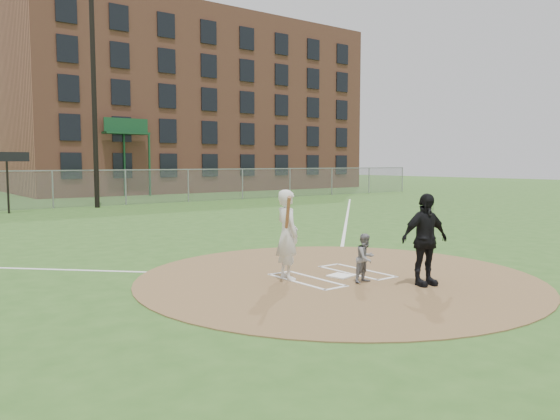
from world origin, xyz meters
TOP-DOWN VIEW (x-y plane):
  - ground at (0.00, 0.00)m, footprint 140.00×140.00m
  - dirt_circle at (0.00, 0.00)m, footprint 8.40×8.40m
  - home_plate at (0.08, -0.01)m, footprint 0.53×0.53m
  - foul_line_first at (9.00, 9.00)m, footprint 17.04×17.04m
  - catcher at (0.09, -0.73)m, footprint 0.53×0.43m
  - umpire at (0.84, -1.59)m, footprint 1.13×0.66m
  - batters_boxes at (0.00, 0.15)m, footprint 2.08×1.88m
  - batter_at_plate at (-0.96, 0.48)m, footprint 0.78×1.05m
  - outfield_fence at (0.00, 22.00)m, footprint 56.08×0.08m
  - brick_warehouse at (16.00, 37.96)m, footprint 30.00×17.17m
  - light_pole at (2.00, 21.00)m, footprint 1.20×0.30m
  - scoreboard_sign at (-2.50, 20.20)m, footprint 2.00×0.10m

SIDE VIEW (x-z plane):
  - ground at x=0.00m, z-range 0.00..0.00m
  - foul_line_first at x=9.00m, z-range 0.00..0.01m
  - dirt_circle at x=0.00m, z-range 0.00..0.02m
  - batters_boxes at x=0.00m, z-range 0.02..0.03m
  - home_plate at x=0.08m, z-range 0.02..0.05m
  - catcher at x=0.09m, z-range 0.02..1.01m
  - umpire at x=0.84m, z-range 0.02..1.83m
  - batter_at_plate at x=-0.96m, z-range 0.02..1.88m
  - outfield_fence at x=0.00m, z-range 0.00..2.03m
  - scoreboard_sign at x=-2.50m, z-range 0.92..3.85m
  - light_pole at x=2.00m, z-range 0.50..12.72m
  - brick_warehouse at x=16.00m, z-range 0.00..15.00m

